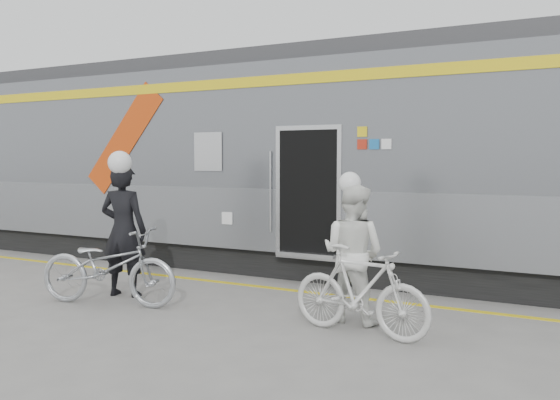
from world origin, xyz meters
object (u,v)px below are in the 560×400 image
Objects in this scene: woman at (353,253)px; bicycle_left at (108,267)px; bicycle_right at (360,291)px; man at (123,230)px.

bicycle_left is at bearing 21.45° from woman.
bicycle_left reaches higher than bicycle_right.
man is at bearing 12.30° from woman.
bicycle_left is 3.76m from bicycle_right.
bicycle_right is at bearing 126.43° from woman.
woman is 0.72m from bicycle_right.
man reaches higher than bicycle_right.
man is at bearing 93.98° from bicycle_right.
man is 1.13× the size of bicycle_right.
woman is at bearing -89.05° from bicycle_left.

